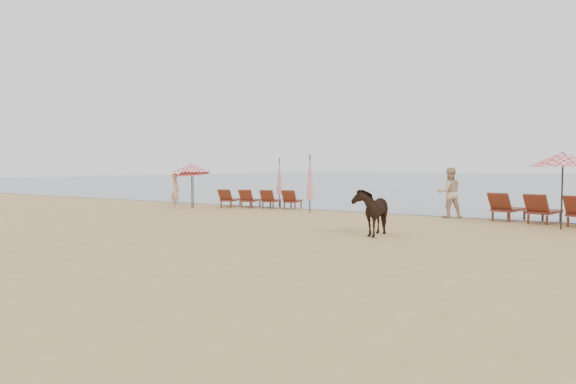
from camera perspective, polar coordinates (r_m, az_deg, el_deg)
name	(u,v)px	position (r m, az deg, el deg)	size (l,w,h in m)	color
ground	(188,242)	(12.96, -11.74, -5.85)	(120.00, 120.00, 0.00)	tan
sea	(522,179)	(89.75, 26.01, 1.43)	(160.00, 140.00, 0.06)	#51606B
lounger_cluster_left	(260,199)	(23.27, -3.35, -0.85)	(4.13, 2.63, 0.61)	maroon
lounger_cluster_right	(562,211)	(18.82, 29.71, -1.93)	(4.80, 2.96, 0.71)	maroon
umbrella_open_left_a	(192,168)	(23.76, -11.36, 2.83)	(1.89, 1.89, 2.15)	black
umbrella_open_left_b	(193,170)	(23.74, -11.20, 2.53)	(1.64, 1.67, 2.09)	black
umbrella_open_right	(563,160)	(17.42, 29.80, 3.36)	(2.01, 2.01, 2.46)	black
umbrella_closed_left	(279,177)	(24.16, -1.03, 1.85)	(0.30, 0.30, 2.43)	black
umbrella_closed_right	(310,177)	(20.56, 2.61, 1.81)	(0.31, 0.31, 2.53)	black
cow	(372,211)	(14.16, 9.92, -2.29)	(0.74, 1.63, 1.37)	black
beachgoer_left	(176,190)	(24.02, -13.18, 0.18)	(0.61, 0.40, 1.66)	tan
beachgoer_right_a	(449,193)	(19.70, 18.58, -0.08)	(0.95, 0.74, 1.95)	tan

